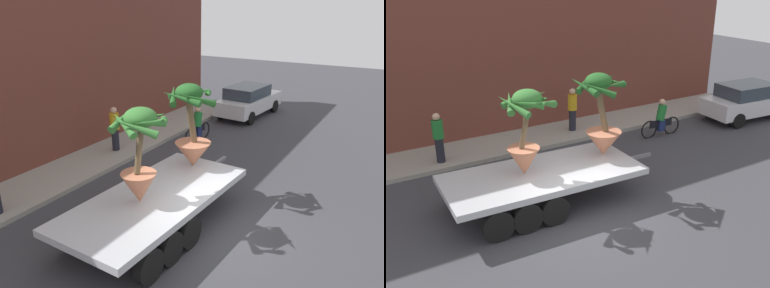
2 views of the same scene
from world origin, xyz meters
TOP-DOWN VIEW (x-y plane):
  - ground_plane at (0.00, 0.00)m, footprint 60.00×60.00m
  - sidewalk at (0.00, 6.10)m, footprint 24.00×2.20m
  - building_facade at (0.00, 7.80)m, footprint 24.00×1.20m
  - flatbed_trailer at (-0.74, 1.49)m, footprint 6.50×2.69m
  - potted_palm_rear at (1.52, 1.60)m, footprint 1.65×1.58m
  - potted_palm_middle at (-0.91, 1.60)m, footprint 1.56×1.51m
  - cyclist at (5.96, 3.94)m, footprint 1.84×0.37m
  - parked_car at (10.70, 3.66)m, footprint 4.35×2.09m
  - pedestrian_near_gate at (3.11, 5.96)m, footprint 0.36×0.36m
  - pedestrian_far_left at (-2.26, 5.55)m, footprint 0.36×0.36m

SIDE VIEW (x-z plane):
  - ground_plane at x=0.00m, z-range 0.00..0.00m
  - sidewalk at x=0.00m, z-range 0.00..0.15m
  - cyclist at x=5.96m, z-range -0.10..1.44m
  - flatbed_trailer at x=-0.74m, z-range 0.27..1.25m
  - parked_car at x=10.70m, z-range 0.04..1.62m
  - pedestrian_near_gate at x=3.11m, z-range 0.19..1.90m
  - pedestrian_far_left at x=-2.26m, z-range 0.19..1.90m
  - potted_palm_rear at x=1.52m, z-range 0.83..3.35m
  - potted_palm_middle at x=-0.91m, z-range 1.02..3.38m
  - building_facade at x=0.00m, z-range 0.00..7.81m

